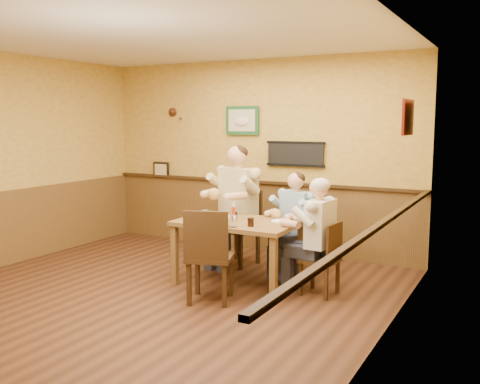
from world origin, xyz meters
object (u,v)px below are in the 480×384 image
Objects in this scene: diner_blue_polo at (296,228)px; water_glass_mid at (233,221)px; hot_sauce_bottle at (234,213)px; pepper_shaker at (236,216)px; chair_right_end at (320,258)px; diner_tan_shirt at (238,212)px; water_glass_left at (205,216)px; salt_shaker at (220,217)px; chair_back_left at (238,227)px; chair_back_right at (296,242)px; chair_near_side at (210,255)px; dining_table at (238,228)px; cola_tumbler at (251,222)px; diner_white_elder at (320,243)px.

water_glass_mid is at bearing -91.26° from diner_blue_polo.
water_glass_mid is 0.36m from hot_sauce_bottle.
pepper_shaker is (-0.18, 0.38, -0.02)m from water_glass_mid.
chair_right_end is 8.46× the size of pepper_shaker.
hot_sauce_bottle is (-0.17, 0.31, 0.03)m from water_glass_mid.
diner_tan_shirt reaches higher than hot_sauce_bottle.
water_glass_left is at bearing -73.04° from chair_right_end.
diner_tan_shirt is 0.83m from salt_shaker.
chair_back_left reaches higher than pepper_shaker.
hot_sauce_bottle is 2.32× the size of salt_shaker.
chair_back_right is at bearing 7.96° from chair_back_left.
dining_table is at bearing -105.52° from chair_near_side.
diner_blue_polo reaches higher than dining_table.
hot_sauce_bottle is at bearing 149.66° from cola_tumbler.
chair_back_left is 0.87× the size of diner_blue_polo.
dining_table is 1.00m from diner_white_elder.
chair_right_end is at bearing 5.44° from salt_shaker.
chair_right_end is 4.27× the size of hot_sauce_bottle.
chair_back_left is 0.99× the size of chair_near_side.
dining_table is at bearing 47.22° from hot_sauce_bottle.
diner_tan_shirt is at bearing 116.22° from pepper_shaker.
chair_back_left is at bearing -166.93° from diner_blue_polo.
chair_back_right is 0.69× the size of diner_white_elder.
diner_white_elder reaches higher than salt_shaker.
chair_back_left is at bearing -92.10° from chair_near_side.
chair_right_end is 6.22× the size of water_glass_mid.
salt_shaker is at bearing -87.26° from chair_near_side.
chair_right_end is 9.90× the size of salt_shaker.
chair_near_side reaches higher than salt_shaker.
cola_tumbler reaches higher than chair_back_right.
hot_sauce_bottle is (-1.04, -0.10, 0.44)m from chair_right_end.
diner_tan_shirt reaches higher than pepper_shaker.
water_glass_mid is (-0.32, -1.05, 0.41)m from chair_back_right.
chair_near_side is (-0.40, -1.40, 0.10)m from chair_back_right.
pepper_shaker reaches higher than chair_right_end.
salt_shaker is (0.19, -0.80, 0.08)m from diner_tan_shirt.
pepper_shaker is (-0.05, 0.03, 0.14)m from dining_table.
water_glass_mid is at bearing -122.30° from chair_near_side.
diner_blue_polo reaches higher than chair_back_left.
chair_back_left is 0.21m from diner_tan_shirt.
diner_white_elder reaches higher than chair_near_side.
diner_blue_polo is (0.85, -0.04, -0.14)m from diner_tan_shirt.
chair_near_side is 0.68m from water_glass_left.
chair_back_left is at bearing 94.83° from water_glass_left.
cola_tumbler is 0.38m from hot_sauce_bottle.
diner_blue_polo is 0.85m from diner_white_elder.
cola_tumbler is at bearing -30.34° from hot_sauce_bottle.
pepper_shaker is at bearing -110.77° from diner_blue_polo.
diner_white_elder is (1.00, 0.05, -0.07)m from dining_table.
salt_shaker is at bearing -66.27° from chair_back_left.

